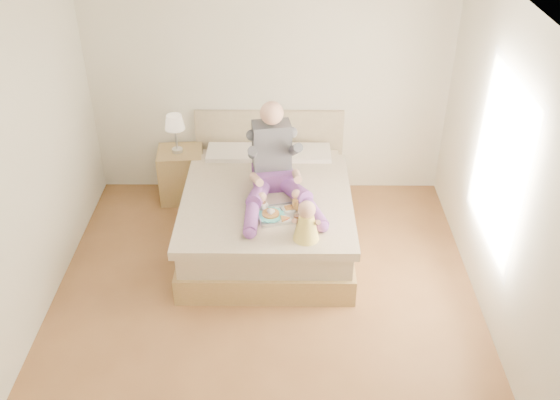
{
  "coord_description": "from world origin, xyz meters",
  "views": [
    {
      "loc": [
        0.18,
        -4.36,
        3.99
      ],
      "look_at": [
        0.14,
        0.66,
        0.72
      ],
      "focal_mm": 40.0,
      "sensor_mm": 36.0,
      "label": 1
    }
  ],
  "objects_px": {
    "bed": "(268,210)",
    "tray": "(279,213)",
    "nightstand": "(182,174)",
    "adult": "(275,168)",
    "baby": "(306,223)"
  },
  "relations": [
    {
      "from": "adult",
      "to": "tray",
      "type": "relative_size",
      "value": 2.41
    },
    {
      "from": "adult",
      "to": "baby",
      "type": "relative_size",
      "value": 2.99
    },
    {
      "from": "bed",
      "to": "adult",
      "type": "height_order",
      "value": "adult"
    },
    {
      "from": "bed",
      "to": "baby",
      "type": "bearing_deg",
      "value": -66.98
    },
    {
      "from": "nightstand",
      "to": "tray",
      "type": "height_order",
      "value": "tray"
    },
    {
      "from": "adult",
      "to": "nightstand",
      "type": "bearing_deg",
      "value": 133.0
    },
    {
      "from": "adult",
      "to": "baby",
      "type": "distance_m",
      "value": 0.84
    },
    {
      "from": "nightstand",
      "to": "adult",
      "type": "bearing_deg",
      "value": -42.98
    },
    {
      "from": "bed",
      "to": "nightstand",
      "type": "height_order",
      "value": "bed"
    },
    {
      "from": "bed",
      "to": "baby",
      "type": "distance_m",
      "value": 1.06
    },
    {
      "from": "bed",
      "to": "nightstand",
      "type": "xyz_separation_m",
      "value": [
        -1.01,
        0.74,
        -0.01
      ]
    },
    {
      "from": "nightstand",
      "to": "baby",
      "type": "height_order",
      "value": "baby"
    },
    {
      "from": "bed",
      "to": "tray",
      "type": "distance_m",
      "value": 0.63
    },
    {
      "from": "tray",
      "to": "adult",
      "type": "bearing_deg",
      "value": 82.1
    },
    {
      "from": "nightstand",
      "to": "tray",
      "type": "distance_m",
      "value": 1.73
    }
  ]
}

